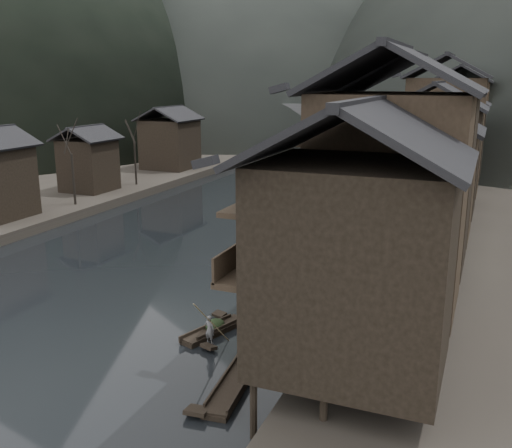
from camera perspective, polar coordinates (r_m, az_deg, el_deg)
The scene contains 12 objects.
water at distance 38.07m, azimuth -14.18°, elevation -6.86°, with size 300.00×300.00×0.00m, color black.
left_bank at distance 89.62m, azimuth -17.19°, elevation 5.51°, with size 40.00×200.00×1.20m, color #2D2823.
stilt_houses at distance 48.14m, azimuth 17.28°, elevation 8.27°, with size 9.00×67.60×15.90m.
left_houses at distance 64.62m, azimuth -18.66°, elevation 6.70°, with size 8.10×53.20×8.73m.
bare_trees at distance 55.31m, azimuth -22.32°, elevation 6.24°, with size 3.89×44.07×7.78m.
moored_sampans at distance 46.37m, azimuth 9.51°, elevation -2.48°, with size 2.73×51.15×0.47m.
midriver_boats at distance 80.67m, azimuth 3.37°, elevation 4.92°, with size 4.00×23.69×0.45m.
stone_bridge at distance 102.89m, azimuth 10.33°, elevation 9.53°, with size 40.00×6.00×9.00m.
hero_sampan at distance 31.69m, azimuth -4.18°, elevation -10.50°, with size 2.22×4.64×0.43m.
cargo_heap at distance 31.66m, azimuth -4.14°, elevation -9.46°, with size 1.02×1.33×0.61m, color black.
boatman at distance 29.82m, azimuth -4.67°, elevation -10.06°, with size 0.56×0.37×1.54m, color slate.
bamboo_pole at distance 28.86m, azimuth -4.41°, elevation -5.99°, with size 0.06×0.06×3.95m, color #8C7A51.
Camera 1 is at (21.65, -28.23, 13.56)m, focal length 40.00 mm.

